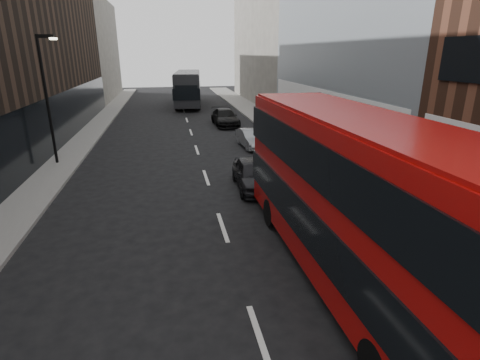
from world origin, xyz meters
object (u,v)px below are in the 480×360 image
car_c (225,117)px  street_lamp (47,92)px  car_a (253,174)px  grey_bus (188,88)px  red_bus (352,193)px  car_b (251,138)px

car_c → street_lamp: bearing=-139.6°
street_lamp → car_a: size_ratio=1.68×
car_c → car_a: bearing=-96.2°
car_c → grey_bus: bearing=97.5°
red_bus → car_a: bearing=96.2°
red_bus → car_b: size_ratio=3.14×
car_a → car_c: bearing=87.9°
street_lamp → car_a: bearing=-30.2°
red_bus → car_b: bearing=86.7°
street_lamp → car_a: street_lamp is taller
car_b → grey_bus: bearing=93.0°
red_bus → street_lamp: bearing=128.3°
street_lamp → car_a: (10.29, -6.00, -3.47)m
red_bus → car_c: red_bus is taller
car_a → car_c: car_c is taller
grey_bus → car_c: (2.39, -14.11, -1.45)m
grey_bus → car_a: size_ratio=3.05×
grey_bus → car_b: bearing=-77.5°
street_lamp → red_bus: street_lamp is taller
grey_bus → car_b: (2.92, -22.49, -1.55)m
red_bus → car_b: 16.18m
car_b → street_lamp: bearing=-174.2°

